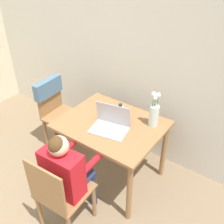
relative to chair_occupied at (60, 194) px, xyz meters
The scene contains 8 objects.
wall_back 1.60m from the chair_occupied, 97.30° to the left, with size 6.40×0.05×2.50m.
dining_table 0.77m from the chair_occupied, 90.72° to the left, with size 0.97×0.78×0.71m.
chair_occupied is the anchor object (origin of this frame).
chair_spare 1.27m from the chair_occupied, 137.17° to the left, with size 0.45×0.42×0.85m.
person_seated 0.21m from the chair_occupied, 93.09° to the left, with size 0.37×0.44×1.00m.
laptop 0.76m from the chair_occupied, 87.46° to the left, with size 0.38×0.29×0.24m.
flower_vase 1.10m from the chair_occupied, 71.22° to the left, with size 0.09×0.09×0.36m.
water_bottle 0.89m from the chair_occupied, 85.94° to the left, with size 0.06×0.06×0.22m.
Camera 1 is at (1.36, -0.04, 2.20)m, focal length 42.00 mm.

